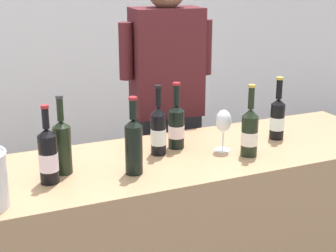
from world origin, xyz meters
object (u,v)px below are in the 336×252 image
at_px(wine_bottle_3, 48,156).
at_px(wine_glass, 223,123).
at_px(person_server, 167,126).
at_px(wine_bottle_0, 250,132).
at_px(wine_bottle_2, 62,145).
at_px(wine_bottle_1, 134,144).
at_px(wine_bottle_4, 176,125).
at_px(wine_bottle_6, 158,130).
at_px(wine_bottle_5, 277,118).

bearing_deg(wine_bottle_3, wine_glass, 3.35).
distance_m(wine_bottle_3, person_server, 1.10).
bearing_deg(wine_bottle_0, wine_glass, 126.40).
bearing_deg(wine_glass, wine_bottle_2, 177.71).
xyz_separation_m(wine_glass, person_server, (-0.01, 0.66, -0.20)).
distance_m(wine_bottle_1, person_server, 0.91).
relative_size(wine_bottle_1, wine_bottle_2, 0.99).
height_order(wine_bottle_3, person_server, person_server).
relative_size(wine_bottle_0, wine_glass, 1.67).
height_order(wine_bottle_4, wine_bottle_6, wine_bottle_6).
relative_size(wine_bottle_1, wine_bottle_3, 1.03).
xyz_separation_m(wine_bottle_1, wine_bottle_6, (0.19, 0.17, -0.02)).
distance_m(wine_bottle_3, wine_glass, 0.84).
distance_m(wine_bottle_1, wine_bottle_5, 0.84).
xyz_separation_m(wine_bottle_4, wine_bottle_5, (0.53, -0.08, -0.00)).
distance_m(wine_bottle_0, wine_bottle_4, 0.35).
xyz_separation_m(wine_bottle_0, wine_bottle_3, (-0.91, 0.06, 0.00)).
xyz_separation_m(wine_bottle_0, wine_bottle_5, (0.26, 0.15, -0.00)).
height_order(wine_bottle_1, wine_bottle_4, wine_bottle_1).
bearing_deg(wine_bottle_3, wine_bottle_5, 4.54).
distance_m(wine_bottle_2, person_server, 1.00).
bearing_deg(wine_bottle_1, wine_bottle_2, 155.32).
bearing_deg(person_server, wine_bottle_2, -140.20).
bearing_deg(wine_bottle_6, person_server, 63.05).
height_order(wine_bottle_1, wine_bottle_2, wine_bottle_2).
distance_m(wine_bottle_4, wine_bottle_6, 0.12).
bearing_deg(wine_bottle_0, wine_bottle_3, 176.39).
bearing_deg(wine_bottle_4, wine_bottle_0, -41.43).
height_order(wine_bottle_4, wine_glass, wine_bottle_4).
distance_m(wine_bottle_5, wine_glass, 0.34).
bearing_deg(person_server, wine_bottle_4, -108.78).
bearing_deg(wine_glass, wine_bottle_3, -176.65).
xyz_separation_m(wine_bottle_0, person_server, (-0.08, 0.76, -0.18)).
xyz_separation_m(wine_bottle_4, person_server, (0.18, 0.53, -0.18)).
bearing_deg(wine_bottle_5, wine_bottle_0, -149.95).
relative_size(wine_glass, person_server, 0.11).
xyz_separation_m(wine_bottle_4, wine_bottle_6, (-0.11, -0.05, 0.00)).
bearing_deg(wine_bottle_0, wine_bottle_4, 138.57).
distance_m(wine_bottle_0, wine_bottle_2, 0.85).
distance_m(wine_bottle_2, wine_bottle_5, 1.10).
relative_size(wine_bottle_0, wine_bottle_4, 1.04).
height_order(wine_bottle_2, wine_bottle_5, wine_bottle_2).
bearing_deg(wine_bottle_1, wine_bottle_6, 43.17).
bearing_deg(wine_glass, wine_bottle_4, 145.68).
xyz_separation_m(wine_bottle_2, wine_glass, (0.76, -0.03, 0.01)).
height_order(wine_bottle_1, wine_bottle_3, wine_bottle_1).
xyz_separation_m(wine_bottle_5, wine_bottle_6, (-0.64, 0.03, 0.01)).
relative_size(wine_bottle_2, wine_bottle_6, 1.03).
height_order(wine_glass, person_server, person_server).
bearing_deg(wine_bottle_1, wine_bottle_4, 36.60).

